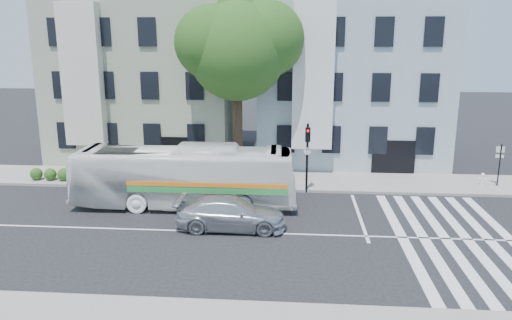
# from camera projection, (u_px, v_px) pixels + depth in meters

# --- Properties ---
(ground) EXTENTS (120.00, 120.00, 0.00)m
(ground) POSITION_uv_depth(u_px,v_px,m) (216.00, 232.00, 21.85)
(ground) COLOR black
(ground) RESTS_ON ground
(sidewalk_far) EXTENTS (80.00, 4.00, 0.15)m
(sidewalk_far) POSITION_uv_depth(u_px,v_px,m) (237.00, 180.00, 29.57)
(sidewalk_far) COLOR gray
(sidewalk_far) RESTS_ON ground
(building_left) EXTENTS (12.00, 10.00, 11.00)m
(building_left) POSITION_uv_depth(u_px,v_px,m) (151.00, 77.00, 35.59)
(building_left) COLOR #98A086
(building_left) RESTS_ON ground
(building_right) EXTENTS (12.00, 10.00, 11.00)m
(building_right) POSITION_uv_depth(u_px,v_px,m) (349.00, 79.00, 34.51)
(building_right) COLOR #A1B6C0
(building_right) RESTS_ON ground
(street_tree) EXTENTS (7.30, 5.90, 11.10)m
(street_tree) POSITION_uv_depth(u_px,v_px,m) (239.00, 45.00, 28.42)
(street_tree) COLOR #2D2116
(street_tree) RESTS_ON ground
(bus) EXTENTS (2.93, 11.19, 3.10)m
(bus) POSITION_uv_depth(u_px,v_px,m) (185.00, 177.00, 24.82)
(bus) COLOR white
(bus) RESTS_ON ground
(sedan) EXTENTS (2.03, 4.91, 1.42)m
(sedan) POSITION_uv_depth(u_px,v_px,m) (231.00, 213.00, 22.06)
(sedan) COLOR silver
(sedan) RESTS_ON ground
(hedge) EXTENTS (8.44, 2.96, 0.70)m
(hedge) POSITION_uv_depth(u_px,v_px,m) (107.00, 175.00, 28.88)
(hedge) COLOR #326320
(hedge) RESTS_ON sidewalk_far
(traffic_signal) EXTENTS (0.40, 0.52, 3.82)m
(traffic_signal) POSITION_uv_depth(u_px,v_px,m) (307.00, 149.00, 26.70)
(traffic_signal) COLOR black
(traffic_signal) RESTS_ON ground
(fire_hydrant) EXTENTS (0.40, 0.23, 0.70)m
(fire_hydrant) POSITION_uv_depth(u_px,v_px,m) (483.00, 179.00, 28.19)
(fire_hydrant) COLOR silver
(fire_hydrant) RESTS_ON sidewalk_far
(far_sign_pole) EXTENTS (0.44, 0.18, 2.41)m
(far_sign_pole) POSITION_uv_depth(u_px,v_px,m) (500.00, 159.00, 27.77)
(far_sign_pole) COLOR black
(far_sign_pole) RESTS_ON sidewalk_far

